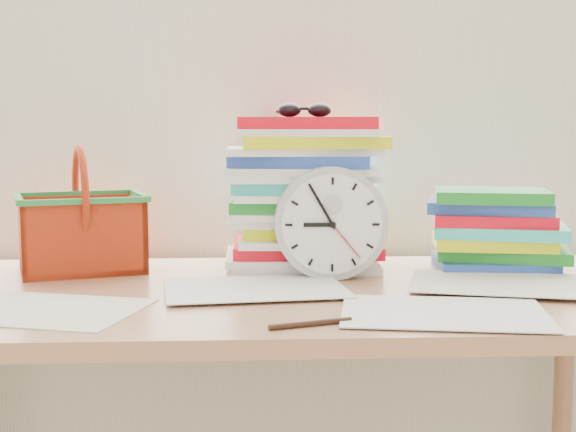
{
  "coord_description": "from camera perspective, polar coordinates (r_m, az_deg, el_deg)",
  "views": [
    {
      "loc": [
        -0.07,
        0.15,
        1.05
      ],
      "look_at": [
        0.0,
        1.6,
        0.89
      ],
      "focal_mm": 50.0,
      "sensor_mm": 36.0,
      "label": 1
    }
  ],
  "objects": [
    {
      "name": "scattered_papers",
      "position": [
        1.48,
        -0.02,
        -4.96
      ],
      "size": [
        1.26,
        0.42,
        0.02
      ],
      "primitive_type": null,
      "color": "white",
      "rests_on": "desk"
    },
    {
      "name": "desk",
      "position": [
        1.5,
        -0.02,
        -7.99
      ],
      "size": [
        1.4,
        0.7,
        0.75
      ],
      "color": "#A9724F",
      "rests_on": "ground"
    },
    {
      "name": "book_stack",
      "position": [
        1.71,
        14.52,
        -0.95
      ],
      "size": [
        0.31,
        0.25,
        0.17
      ],
      "primitive_type": null,
      "rotation": [
        0.0,
        0.0,
        -0.15
      ],
      "color": "white",
      "rests_on": "desk"
    },
    {
      "name": "paper_stack",
      "position": [
        1.69,
        1.27,
        1.67
      ],
      "size": [
        0.36,
        0.31,
        0.32
      ],
      "primitive_type": null,
      "rotation": [
        0.0,
        0.0,
        -0.1
      ],
      "color": "white",
      "rests_on": "desk"
    },
    {
      "name": "curtain",
      "position": [
        1.85,
        -0.63,
        14.26
      ],
      "size": [
        2.4,
        0.01,
        2.5
      ],
      "primitive_type": "cube",
      "color": "white",
      "rests_on": "room_shell"
    },
    {
      "name": "clock",
      "position": [
        1.56,
        3.08,
        -0.5
      ],
      "size": [
        0.22,
        0.04,
        0.22
      ],
      "primitive_type": "cylinder",
      "rotation": [
        1.57,
        0.0,
        0.0
      ],
      "color": "#B4B5B5",
      "rests_on": "desk"
    },
    {
      "name": "pen",
      "position": [
        1.21,
        1.62,
        -7.66
      ],
      "size": [
        0.13,
        0.05,
        0.01
      ],
      "primitive_type": "cylinder",
      "rotation": [
        0.0,
        1.57,
        0.32
      ],
      "color": "black",
      "rests_on": "desk"
    },
    {
      "name": "basket",
      "position": [
        1.7,
        -14.52,
        0.39
      ],
      "size": [
        0.3,
        0.26,
        0.25
      ],
      "primitive_type": null,
      "rotation": [
        0.0,
        0.0,
        0.3
      ],
      "color": "red",
      "rests_on": "desk"
    },
    {
      "name": "sunglasses",
      "position": [
        1.7,
        1.18,
        7.53
      ],
      "size": [
        0.14,
        0.13,
        0.03
      ],
      "primitive_type": null,
      "rotation": [
        0.0,
        0.0,
        -0.14
      ],
      "color": "black",
      "rests_on": "paper_stack"
    }
  ]
}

